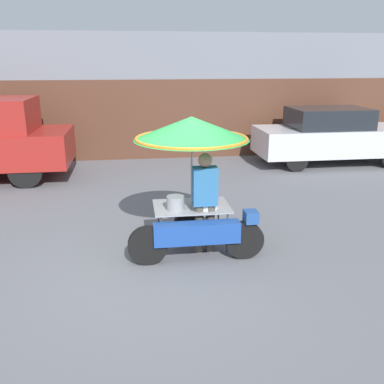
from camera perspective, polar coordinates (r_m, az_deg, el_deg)
The scene contains 5 objects.
ground_plane at distance 6.49m, azimuth -3.50°, elevation -10.00°, with size 36.00×36.00×0.00m, color slate.
shopfront_building at distance 14.24m, azimuth -6.49°, elevation 12.70°, with size 28.00×2.06×3.75m.
vendor_motorcycle_cart at distance 6.63m, azimuth 0.08°, elevation 5.74°, with size 2.09×1.80×2.14m.
vendor_person at distance 6.66m, azimuth 1.72°, elevation -0.81°, with size 0.38×0.22×1.62m.
parked_car at distance 13.30m, azimuth 18.21°, elevation 7.14°, with size 4.54×1.78×1.64m.
Camera 1 is at (-0.42, -5.76, 2.97)m, focal length 40.00 mm.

